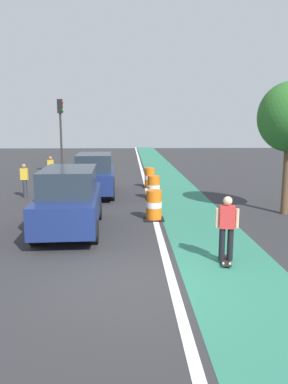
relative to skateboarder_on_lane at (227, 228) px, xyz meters
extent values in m
plane|color=#2D2D30|center=(-2.35, -1.03, -0.91)|extent=(100.00, 100.00, 0.00)
cube|color=#2D755B|center=(0.05, 10.97, -0.91)|extent=(2.50, 80.00, 0.01)
cube|color=silver|center=(-1.45, 10.97, -0.91)|extent=(0.20, 80.00, 0.01)
cube|color=black|center=(0.00, 0.00, -0.84)|extent=(0.34, 0.82, 0.02)
cylinder|color=silver|center=(0.04, -0.27, -0.86)|extent=(0.06, 0.11, 0.11)
cylinder|color=silver|center=(-0.11, -0.25, -0.86)|extent=(0.06, 0.11, 0.11)
cylinder|color=silver|center=(0.11, 0.25, -0.86)|extent=(0.06, 0.11, 0.11)
cylinder|color=silver|center=(-0.04, 0.27, -0.86)|extent=(0.06, 0.11, 0.11)
cylinder|color=black|center=(0.10, -0.01, -0.42)|extent=(0.15, 0.15, 0.82)
cylinder|color=black|center=(-0.10, 0.01, -0.42)|extent=(0.15, 0.15, 0.82)
cube|color=red|center=(0.00, 0.00, 0.27)|extent=(0.39, 0.27, 0.56)
cylinder|color=beige|center=(0.24, -0.04, 0.24)|extent=(0.09, 0.09, 0.48)
cylinder|color=beige|center=(-0.24, 0.04, 0.24)|extent=(0.09, 0.09, 0.48)
sphere|color=beige|center=(0.00, 0.00, 0.67)|extent=(0.22, 0.22, 0.22)
cube|color=navy|center=(-4.30, 3.09, -0.12)|extent=(2.03, 4.67, 0.90)
cube|color=#232D38|center=(-4.30, 3.09, 0.73)|extent=(1.74, 2.92, 0.80)
cylinder|color=black|center=(-5.18, 4.48, -0.57)|extent=(0.31, 0.69, 0.68)
cylinder|color=black|center=(-3.54, 4.55, -0.57)|extent=(0.31, 0.69, 0.68)
cylinder|color=black|center=(-5.06, 1.63, -0.57)|extent=(0.31, 0.69, 0.68)
cylinder|color=black|center=(-3.43, 1.70, -0.57)|extent=(0.31, 0.69, 0.68)
cube|color=navy|center=(-4.09, 9.42, -0.12)|extent=(2.02, 4.67, 0.90)
cube|color=#232D38|center=(-4.09, 9.42, 0.73)|extent=(1.73, 2.91, 0.80)
cylinder|color=black|center=(-4.96, 10.81, -0.57)|extent=(0.31, 0.69, 0.68)
cylinder|color=black|center=(-3.32, 10.88, -0.57)|extent=(0.31, 0.69, 0.68)
cylinder|color=black|center=(-4.85, 7.96, -0.57)|extent=(0.31, 0.69, 0.68)
cylinder|color=black|center=(-3.21, 8.03, -0.57)|extent=(0.31, 0.69, 0.68)
cylinder|color=orange|center=(-1.50, 4.40, -0.66)|extent=(0.56, 0.56, 0.42)
cylinder|color=white|center=(-1.50, 4.40, -0.35)|extent=(0.57, 0.57, 0.21)
cylinder|color=orange|center=(-1.50, 4.40, -0.03)|extent=(0.56, 0.56, 0.42)
cube|color=black|center=(-1.50, 4.40, -0.89)|extent=(0.73, 0.73, 0.04)
cylinder|color=orange|center=(-1.26, 8.33, -0.66)|extent=(0.56, 0.56, 0.42)
cylinder|color=white|center=(-1.26, 8.33, -0.35)|extent=(0.57, 0.57, 0.21)
cylinder|color=orange|center=(-1.26, 8.33, -0.03)|extent=(0.56, 0.56, 0.42)
cube|color=black|center=(-1.26, 8.33, -0.89)|extent=(0.73, 0.73, 0.04)
cylinder|color=orange|center=(-1.27, 11.66, -0.66)|extent=(0.56, 0.56, 0.42)
cylinder|color=white|center=(-1.27, 11.66, -0.35)|extent=(0.57, 0.57, 0.21)
cylinder|color=orange|center=(-1.27, 11.66, -0.03)|extent=(0.56, 0.56, 0.42)
cube|color=black|center=(-1.27, 11.66, -0.89)|extent=(0.73, 0.73, 0.04)
cylinder|color=#2D2D2D|center=(-6.95, 16.62, 1.19)|extent=(0.14, 0.14, 4.20)
cube|color=black|center=(-6.95, 16.62, 3.74)|extent=(0.32, 0.32, 0.90)
sphere|color=red|center=(-6.78, 16.62, 4.00)|extent=(0.16, 0.16, 0.16)
sphere|color=green|center=(-6.78, 16.62, 3.48)|extent=(0.16, 0.16, 0.16)
cylinder|color=#33333D|center=(-7.02, 13.28, -0.48)|extent=(0.20, 0.20, 0.86)
cube|color=gold|center=(-7.02, 13.28, 0.22)|extent=(0.34, 0.20, 0.54)
sphere|color=#9E7051|center=(-7.02, 13.28, 0.60)|extent=(0.20, 0.20, 0.20)
cylinder|color=#33333D|center=(-7.34, 8.88, -0.48)|extent=(0.20, 0.20, 0.86)
cube|color=gold|center=(-7.34, 8.88, 0.22)|extent=(0.34, 0.20, 0.54)
sphere|color=#9E7051|center=(-7.34, 8.88, 0.60)|extent=(0.20, 0.20, 0.20)
cylinder|color=brown|center=(3.61, 5.14, 0.39)|extent=(0.28, 0.28, 2.60)
camera|label=1|loc=(-2.36, -8.74, 2.45)|focal=34.87mm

